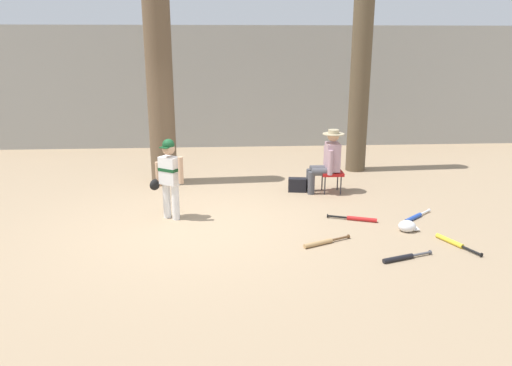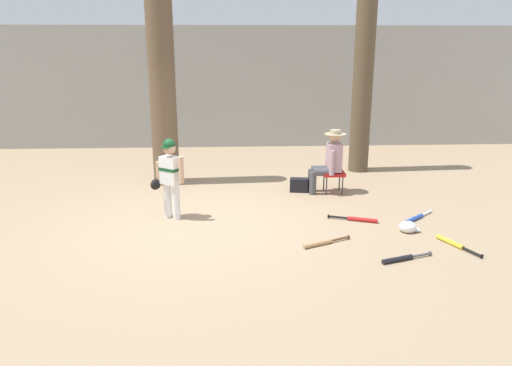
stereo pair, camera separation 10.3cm
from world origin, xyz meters
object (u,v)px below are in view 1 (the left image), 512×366
young_ballplayer (169,174)px  folding_stool (332,174)px  tree_near_player (159,71)px  bat_wood_tan (322,243)px  tree_behind_spectator (362,50)px  seated_spectator (327,159)px  bat_red_barrel (358,219)px  bat_black_composite (402,258)px  bat_blue_youth (415,217)px  batting_helmet_white (407,226)px  bat_yellow_trainer (453,242)px  handbag_beside_stool (297,185)px

young_ballplayer → folding_stool: young_ballplayer is taller
tree_near_player → bat_wood_tan: (2.57, -3.40, -2.18)m
tree_behind_spectator → seated_spectator: size_ratio=4.79×
tree_behind_spectator → bat_red_barrel: size_ratio=7.54×
tree_near_player → young_ballplayer: (0.34, -2.16, -1.47)m
bat_red_barrel → bat_black_composite: bearing=-83.0°
tree_behind_spectator → bat_blue_youth: size_ratio=9.34×
bat_blue_youth → bat_wood_tan: (-1.71, -0.95, 0.00)m
tree_near_player → folding_stool: bearing=-15.5°
bat_black_composite → bat_wood_tan: (-0.95, 0.57, -0.00)m
tree_behind_spectator → batting_helmet_white: bearing=-92.8°
tree_near_player → tree_behind_spectator: bearing=10.5°
bat_blue_youth → seated_spectator: bearing=126.4°
batting_helmet_white → bat_black_composite: bearing=-113.5°
tree_near_player → bat_yellow_trainer: 6.04m
tree_near_player → bat_red_barrel: size_ratio=6.83×
tree_near_player → folding_stool: size_ratio=12.71×
bat_black_composite → batting_helmet_white: size_ratio=2.39×
tree_near_player → seated_spectator: bearing=-15.9°
young_ballplayer → bat_blue_youth: bearing=-4.1°
seated_spectator → bat_wood_tan: 2.64m
tree_near_player → bat_black_composite: bearing=-48.5°
bat_wood_tan → bat_yellow_trainer: bearing=-3.5°
young_ballplayer → bat_red_barrel: bearing=-5.9°
handbag_beside_stool → bat_wood_tan: handbag_beside_stool is taller
handbag_beside_stool → seated_spectator: bearing=-9.4°
young_ballplayer → folding_stool: 3.18m
bat_wood_tan → tree_near_player: bearing=127.1°
bat_blue_youth → bat_yellow_trainer: same height
young_ballplayer → bat_black_composite: size_ratio=1.77×
bat_black_composite → bat_red_barrel: 1.51m
seated_spectator → tree_behind_spectator: bearing=59.0°
young_ballplayer → bat_black_composite: young_ballplayer is taller
tree_behind_spectator → bat_yellow_trainer: 4.99m
bat_wood_tan → bat_red_barrel: (0.76, 0.93, 0.00)m
bat_wood_tan → bat_yellow_trainer: 1.85m
batting_helmet_white → young_ballplayer: bearing=167.6°
seated_spectator → bat_wood_tan: size_ratio=1.64×
bat_black_composite → handbag_beside_stool: bearing=106.1°
young_ballplayer → seated_spectator: 3.07m
folding_stool → handbag_beside_stool: folding_stool is taller
folding_stool → bat_blue_youth: 1.90m
folding_stool → seated_spectator: size_ratio=0.34×
young_ballplayer → bat_yellow_trainer: bearing=-18.3°
young_ballplayer → bat_blue_youth: 4.01m
seated_spectator → batting_helmet_white: (0.82, -2.07, -0.56)m
tree_behind_spectator → bat_blue_youth: tree_behind_spectator is taller
young_ballplayer → seated_spectator: size_ratio=1.09×
seated_spectator → handbag_beside_stool: bearing=170.6°
bat_yellow_trainer → seated_spectator: bearing=116.0°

